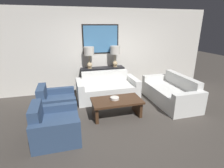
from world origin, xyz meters
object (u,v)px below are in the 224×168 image
at_px(table_lamp_right, 115,52).
at_px(table_lamp_left, 89,53).
at_px(coffee_table, 117,104).
at_px(console_table, 103,79).
at_px(decorative_bowl, 115,98).
at_px(armchair_near_camera, 55,126).
at_px(couch_by_side, 171,93).
at_px(couch_by_back_wall, 107,89).
at_px(armchair_near_back_wall, 56,104).

bearing_deg(table_lamp_right, table_lamp_left, 180.00).
xyz_separation_m(table_lamp_left, coffee_table, (0.38, -1.78, -0.98)).
relative_size(console_table, table_lamp_right, 2.07).
bearing_deg(table_lamp_left, coffee_table, -78.04).
bearing_deg(decorative_bowl, armchair_near_camera, -157.81).
height_order(table_lamp_left, armchair_near_camera, table_lamp_left).
bearing_deg(couch_by_side, couch_by_back_wall, 155.12).
xyz_separation_m(table_lamp_right, couch_by_back_wall, (-0.42, -0.64, -1.02)).
bearing_deg(armchair_near_camera, table_lamp_right, 50.60).
xyz_separation_m(couch_by_back_wall, coffee_table, (-0.05, -1.14, 0.04)).
bearing_deg(armchair_near_back_wall, console_table, 40.56).
xyz_separation_m(table_lamp_right, coffee_table, (-0.47, -1.78, -0.98)).
distance_m(console_table, table_lamp_left, 0.98).
relative_size(couch_by_back_wall, decorative_bowl, 8.40).
relative_size(console_table, coffee_table, 1.18).
bearing_deg(decorative_bowl, table_lamp_right, 73.60).
height_order(decorative_bowl, armchair_near_back_wall, armchair_near_back_wall).
bearing_deg(armchair_near_camera, couch_by_side, 15.70).
distance_m(console_table, couch_by_back_wall, 0.65).
bearing_deg(armchair_near_back_wall, decorative_bowl, -19.32).
bearing_deg(couch_by_back_wall, coffee_table, -92.33).
relative_size(console_table, table_lamp_left, 2.07).
xyz_separation_m(couch_by_side, armchair_near_camera, (-3.15, -0.89, -0.02)).
bearing_deg(coffee_table, couch_by_side, 11.83).
distance_m(couch_by_back_wall, decorative_bowl, 1.12).
height_order(table_lamp_left, couch_by_back_wall, table_lamp_left).
relative_size(console_table, armchair_near_camera, 1.53).
height_order(decorative_bowl, armchair_near_camera, armchair_near_camera).
distance_m(coffee_table, armchair_near_back_wall, 1.52).
distance_m(couch_by_side, coffee_table, 1.77).
bearing_deg(couch_by_back_wall, table_lamp_right, 56.43).
height_order(table_lamp_left, decorative_bowl, table_lamp_left).
distance_m(coffee_table, decorative_bowl, 0.15).
relative_size(couch_by_back_wall, armchair_near_back_wall, 1.96).
height_order(coffee_table, armchair_near_camera, armchair_near_camera).
xyz_separation_m(table_lamp_left, table_lamp_right, (0.85, 0.00, 0.00)).
bearing_deg(table_lamp_right, console_table, 180.00).
height_order(table_lamp_right, coffee_table, table_lamp_right).
bearing_deg(armchair_near_back_wall, coffee_table, -20.20).
bearing_deg(armchair_near_back_wall, couch_by_back_wall, 22.84).
height_order(couch_by_side, coffee_table, couch_by_side).
relative_size(table_lamp_left, armchair_near_camera, 0.74).
height_order(table_lamp_right, couch_by_back_wall, table_lamp_right).
distance_m(table_lamp_left, coffee_table, 2.07).
bearing_deg(couch_by_side, decorative_bowl, -169.68).
bearing_deg(table_lamp_right, armchair_near_camera, -129.40).
bearing_deg(decorative_bowl, table_lamp_left, 100.90).
relative_size(couch_by_side, coffee_table, 1.51).
distance_m(console_table, decorative_bowl, 1.74).
height_order(coffee_table, armchair_near_back_wall, armchair_near_back_wall).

